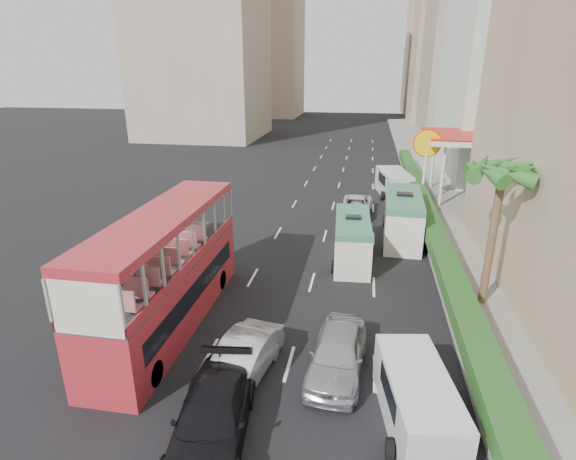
% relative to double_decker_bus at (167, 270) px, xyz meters
% --- Properties ---
extents(ground_plane, '(200.00, 200.00, 0.00)m').
position_rel_double_decker_bus_xyz_m(ground_plane, '(6.00, 0.00, -2.53)').
color(ground_plane, black).
rests_on(ground_plane, ground).
extents(double_decker_bus, '(2.50, 11.00, 5.06)m').
position_rel_double_decker_bus_xyz_m(double_decker_bus, '(0.00, 0.00, 0.00)').
color(double_decker_bus, '#AF252E').
rests_on(double_decker_bus, ground).
extents(car_silver_lane_a, '(2.35, 4.78, 1.51)m').
position_rel_double_decker_bus_xyz_m(car_silver_lane_a, '(4.08, -3.11, -2.53)').
color(car_silver_lane_a, '#ADAFB4').
rests_on(car_silver_lane_a, ground).
extents(car_silver_lane_b, '(2.26, 4.84, 1.60)m').
position_rel_double_decker_bus_xyz_m(car_silver_lane_b, '(7.42, -2.16, -2.53)').
color(car_silver_lane_b, '#ADAFB4').
rests_on(car_silver_lane_b, ground).
extents(car_black, '(2.76, 5.51, 1.54)m').
position_rel_double_decker_bus_xyz_m(car_black, '(3.96, -5.98, -2.53)').
color(car_black, black).
rests_on(car_black, ground).
extents(van_asset, '(2.47, 4.94, 1.34)m').
position_rel_double_decker_bus_xyz_m(van_asset, '(7.47, 17.03, -2.53)').
color(van_asset, silver).
rests_on(van_asset, ground).
extents(minibus_near, '(2.28, 5.90, 2.57)m').
position_rel_double_decker_bus_xyz_m(minibus_near, '(7.50, 8.27, -1.24)').
color(minibus_near, silver).
rests_on(minibus_near, ground).
extents(minibus_far, '(2.43, 6.71, 2.94)m').
position_rel_double_decker_bus_xyz_m(minibus_far, '(10.57, 12.34, -1.06)').
color(minibus_far, silver).
rests_on(minibus_far, ground).
extents(panel_van_near, '(2.58, 4.82, 1.83)m').
position_rel_double_decker_bus_xyz_m(panel_van_near, '(10.01, -4.37, -1.61)').
color(panel_van_near, silver).
rests_on(panel_van_near, ground).
extents(panel_van_far, '(3.16, 5.65, 2.13)m').
position_rel_double_decker_bus_xyz_m(panel_van_far, '(10.52, 23.13, -1.46)').
color(panel_van_far, silver).
rests_on(panel_van_far, ground).
extents(sidewalk, '(6.00, 120.00, 0.18)m').
position_rel_double_decker_bus_xyz_m(sidewalk, '(15.00, 25.00, -2.44)').
color(sidewalk, '#99968C').
rests_on(sidewalk, ground).
extents(kerb_wall, '(0.30, 44.00, 1.00)m').
position_rel_double_decker_bus_xyz_m(kerb_wall, '(12.20, 14.00, -1.85)').
color(kerb_wall, silver).
rests_on(kerb_wall, sidewalk).
extents(hedge, '(1.10, 44.00, 0.70)m').
position_rel_double_decker_bus_xyz_m(hedge, '(12.20, 14.00, -1.00)').
color(hedge, '#2D6626').
rests_on(hedge, kerb_wall).
extents(palm_tree, '(0.36, 0.36, 6.40)m').
position_rel_double_decker_bus_xyz_m(palm_tree, '(13.80, 4.00, 0.85)').
color(palm_tree, brown).
rests_on(palm_tree, sidewalk).
extents(shell_station, '(6.50, 8.00, 5.50)m').
position_rel_double_decker_bus_xyz_m(shell_station, '(16.00, 23.00, 0.22)').
color(shell_station, silver).
rests_on(shell_station, ground).
extents(tower_far_a, '(14.00, 14.00, 44.00)m').
position_rel_double_decker_bus_xyz_m(tower_far_a, '(23.00, 82.00, 19.47)').
color(tower_far_a, tan).
rests_on(tower_far_a, ground).
extents(tower_far_b, '(14.00, 14.00, 40.00)m').
position_rel_double_decker_bus_xyz_m(tower_far_b, '(23.00, 104.00, 17.47)').
color(tower_far_b, '#B4A38E').
rests_on(tower_far_b, ground).
extents(tower_left_b, '(16.00, 16.00, 46.00)m').
position_rel_double_decker_bus_xyz_m(tower_left_b, '(-16.00, 90.00, 20.47)').
color(tower_left_b, tan).
rests_on(tower_left_b, ground).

